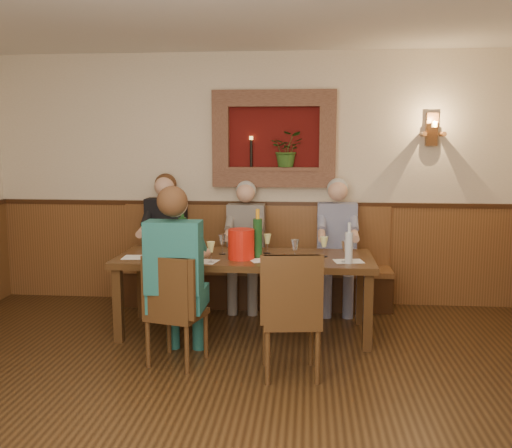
# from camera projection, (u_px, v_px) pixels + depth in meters

# --- Properties ---
(ground_plane) EXTENTS (6.00, 6.00, 0.00)m
(ground_plane) POSITION_uv_depth(u_px,v_px,m) (213.00, 427.00, 3.67)
(ground_plane) COLOR black
(ground_plane) RESTS_ON ground
(room_shell) EXTENTS (6.04, 6.04, 2.82)m
(room_shell) POSITION_uv_depth(u_px,v_px,m) (210.00, 130.00, 3.39)
(room_shell) COLOR beige
(room_shell) RESTS_ON ground
(wainscoting) EXTENTS (6.02, 6.02, 1.15)m
(wainscoting) POSITION_uv_depth(u_px,v_px,m) (212.00, 340.00, 3.58)
(wainscoting) COLOR brown
(wainscoting) RESTS_ON ground
(wall_niche) EXTENTS (1.36, 0.30, 1.06)m
(wall_niche) POSITION_uv_depth(u_px,v_px,m) (277.00, 143.00, 6.29)
(wall_niche) COLOR #540E0C
(wall_niche) RESTS_ON ground
(wall_sconce) EXTENTS (0.25, 0.20, 0.35)m
(wall_sconce) POSITION_uv_depth(u_px,v_px,m) (432.00, 130.00, 6.10)
(wall_sconce) COLOR brown
(wall_sconce) RESTS_ON ground
(dining_table) EXTENTS (2.40, 0.90, 0.75)m
(dining_table) POSITION_uv_depth(u_px,v_px,m) (245.00, 264.00, 5.39)
(dining_table) COLOR #392311
(dining_table) RESTS_ON ground
(bench) EXTENTS (3.00, 0.45, 1.11)m
(bench) POSITION_uv_depth(u_px,v_px,m) (254.00, 276.00, 6.37)
(bench) COLOR #381E0F
(bench) RESTS_ON ground
(chair_near_left) EXTENTS (0.50, 0.50, 0.93)m
(chair_near_left) POSITION_uv_depth(u_px,v_px,m) (176.00, 332.00, 4.69)
(chair_near_left) COLOR #392311
(chair_near_left) RESTS_ON ground
(chair_near_right) EXTENTS (0.49, 0.49, 1.00)m
(chair_near_right) POSITION_uv_depth(u_px,v_px,m) (291.00, 340.00, 4.44)
(chair_near_right) COLOR #392311
(chair_near_right) RESTS_ON ground
(person_bench_left) EXTENTS (0.44, 0.54, 1.47)m
(person_bench_left) POSITION_uv_depth(u_px,v_px,m) (165.00, 252.00, 6.31)
(person_bench_left) COLOR black
(person_bench_left) RESTS_ON ground
(person_bench_mid) EXTENTS (0.41, 0.50, 1.40)m
(person_bench_mid) POSITION_uv_depth(u_px,v_px,m) (245.00, 256.00, 6.24)
(person_bench_mid) COLOR #5F5957
(person_bench_mid) RESTS_ON ground
(person_bench_right) EXTENTS (0.42, 0.52, 1.43)m
(person_bench_right) POSITION_uv_depth(u_px,v_px,m) (337.00, 256.00, 6.15)
(person_bench_right) COLOR navy
(person_bench_right) RESTS_ON ground
(person_chair_front) EXTENTS (0.44, 0.54, 1.48)m
(person_chair_front) POSITION_uv_depth(u_px,v_px,m) (177.00, 290.00, 4.68)
(person_chair_front) COLOR navy
(person_chair_front) RESTS_ON ground
(spittoon_bucket) EXTENTS (0.32, 0.32, 0.28)m
(spittoon_bucket) POSITION_uv_depth(u_px,v_px,m) (241.00, 244.00, 5.23)
(spittoon_bucket) COLOR red
(spittoon_bucket) RESTS_ON dining_table
(wine_bottle_green_a) EXTENTS (0.09, 0.09, 0.45)m
(wine_bottle_green_a) POSITION_uv_depth(u_px,v_px,m) (258.00, 237.00, 5.31)
(wine_bottle_green_a) COLOR #19471E
(wine_bottle_green_a) RESTS_ON dining_table
(wine_bottle_green_b) EXTENTS (0.10, 0.10, 0.43)m
(wine_bottle_green_b) POSITION_uv_depth(u_px,v_px,m) (183.00, 234.00, 5.57)
(wine_bottle_green_b) COLOR #19471E
(wine_bottle_green_b) RESTS_ON dining_table
(water_bottle) EXTENTS (0.09, 0.09, 0.37)m
(water_bottle) POSITION_uv_depth(u_px,v_px,m) (349.00, 247.00, 5.04)
(water_bottle) COLOR silver
(water_bottle) RESTS_ON dining_table
(tasting_sheet_a) EXTENTS (0.30, 0.23, 0.00)m
(tasting_sheet_a) POSITION_uv_depth(u_px,v_px,m) (139.00, 257.00, 5.32)
(tasting_sheet_a) COLOR white
(tasting_sheet_a) RESTS_ON dining_table
(tasting_sheet_b) EXTENTS (0.30, 0.26, 0.00)m
(tasting_sheet_b) POSITION_uv_depth(u_px,v_px,m) (264.00, 260.00, 5.19)
(tasting_sheet_b) COLOR white
(tasting_sheet_b) RESTS_ON dining_table
(tasting_sheet_c) EXTENTS (0.28, 0.22, 0.00)m
(tasting_sheet_c) POSITION_uv_depth(u_px,v_px,m) (348.00, 261.00, 5.14)
(tasting_sheet_c) COLOR white
(tasting_sheet_c) RESTS_ON dining_table
(tasting_sheet_d) EXTENTS (0.31, 0.25, 0.00)m
(tasting_sheet_d) POSITION_uv_depth(u_px,v_px,m) (202.00, 261.00, 5.14)
(tasting_sheet_d) COLOR white
(tasting_sheet_d) RESTS_ON dining_table
(wine_glass_0) EXTENTS (0.08, 0.08, 0.19)m
(wine_glass_0) POSITION_uv_depth(u_px,v_px,m) (324.00, 247.00, 5.33)
(wine_glass_0) COLOR #FCFF98
(wine_glass_0) RESTS_ON dining_table
(wine_glass_1) EXTENTS (0.08, 0.08, 0.19)m
(wine_glass_1) POSITION_uv_depth(u_px,v_px,m) (232.00, 248.00, 5.27)
(wine_glass_1) COLOR #FCFF98
(wine_glass_1) RESTS_ON dining_table
(wine_glass_2) EXTENTS (0.08, 0.08, 0.19)m
(wine_glass_2) POSITION_uv_depth(u_px,v_px,m) (190.00, 249.00, 5.23)
(wine_glass_2) COLOR #FCFF98
(wine_glass_2) RESTS_ON dining_table
(wine_glass_3) EXTENTS (0.08, 0.08, 0.19)m
(wine_glass_3) POSITION_uv_depth(u_px,v_px,m) (345.00, 252.00, 5.10)
(wine_glass_3) COLOR white
(wine_glass_3) RESTS_ON dining_table
(wine_glass_4) EXTENTS (0.08, 0.08, 0.19)m
(wine_glass_4) POSITION_uv_depth(u_px,v_px,m) (295.00, 250.00, 5.17)
(wine_glass_4) COLOR white
(wine_glass_4) RESTS_ON dining_table
(wine_glass_5) EXTENTS (0.08, 0.08, 0.19)m
(wine_glass_5) POSITION_uv_depth(u_px,v_px,m) (267.00, 244.00, 5.49)
(wine_glass_5) COLOR #FCFF98
(wine_glass_5) RESTS_ON dining_table
(wine_glass_6) EXTENTS (0.08, 0.08, 0.19)m
(wine_glass_6) POSITION_uv_depth(u_px,v_px,m) (222.00, 244.00, 5.46)
(wine_glass_6) COLOR white
(wine_glass_6) RESTS_ON dining_table
(wine_glass_7) EXTENTS (0.08, 0.08, 0.19)m
(wine_glass_7) POSITION_uv_depth(u_px,v_px,m) (211.00, 252.00, 5.07)
(wine_glass_7) COLOR #FCFF98
(wine_glass_7) RESTS_ON dining_table
(wine_glass_8) EXTENTS (0.08, 0.08, 0.19)m
(wine_glass_8) POSITION_uv_depth(u_px,v_px,m) (177.00, 242.00, 5.57)
(wine_glass_8) COLOR white
(wine_glass_8) RESTS_ON dining_table
(wine_glass_9) EXTENTS (0.08, 0.08, 0.19)m
(wine_glass_9) POSITION_uv_depth(u_px,v_px,m) (152.00, 246.00, 5.35)
(wine_glass_9) COLOR #FCFF98
(wine_glass_9) RESTS_ON dining_table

